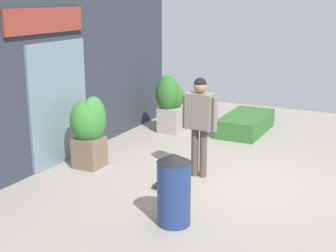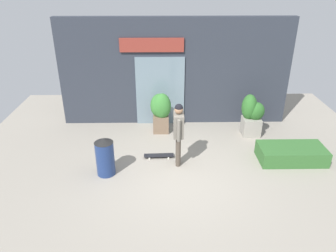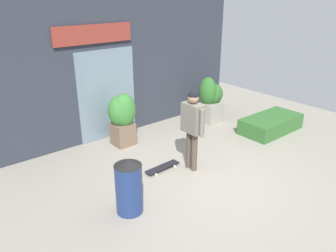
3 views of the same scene
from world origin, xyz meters
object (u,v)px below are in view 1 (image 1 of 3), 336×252
(trash_bin, at_px, (174,189))
(skateboarder, at_px, (200,116))
(planter_box_right, at_px, (171,103))
(planter_box_left, at_px, (88,127))
(skateboard, at_px, (168,179))

(trash_bin, bearing_deg, skateboarder, 12.63)
(planter_box_right, bearing_deg, planter_box_left, 174.62)
(skateboarder, bearing_deg, skateboard, -34.07)
(planter_box_left, height_order, trash_bin, planter_box_left)
(skateboarder, relative_size, planter_box_right, 1.32)
(skateboard, height_order, planter_box_left, planter_box_left)
(skateboarder, xyz_separation_m, trash_bin, (-1.87, -0.42, -0.57))
(skateboarder, relative_size, skateboard, 2.09)
(planter_box_left, height_order, planter_box_right, same)
(planter_box_left, bearing_deg, trash_bin, -120.05)
(skateboarder, height_order, planter_box_right, skateboarder)
(skateboarder, distance_m, planter_box_left, 2.07)
(skateboard, xyz_separation_m, trash_bin, (-1.35, -0.77, 0.45))
(planter_box_right, xyz_separation_m, trash_bin, (-4.24, -2.15, -0.18))
(skateboarder, distance_m, planter_box_right, 2.96)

